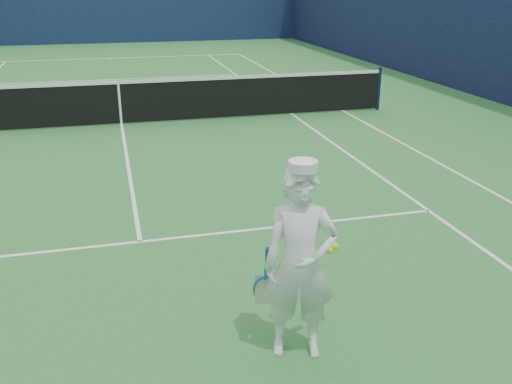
# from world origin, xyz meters

# --- Properties ---
(ground) EXTENTS (80.00, 80.00, 0.00)m
(ground) POSITION_xyz_m (0.00, 0.00, 0.00)
(ground) COLOR #2B7131
(ground) RESTS_ON ground
(court_markings) EXTENTS (11.03, 23.83, 0.01)m
(court_markings) POSITION_xyz_m (0.00, 0.00, 0.00)
(court_markings) COLOR white
(court_markings) RESTS_ON ground
(windscreen_fence) EXTENTS (20.12, 36.12, 4.00)m
(windscreen_fence) POSITION_xyz_m (0.00, 0.00, 2.00)
(windscreen_fence) COLOR #101C3D
(windscreen_fence) RESTS_ON ground
(tennis_net) EXTENTS (12.88, 0.09, 1.07)m
(tennis_net) POSITION_xyz_m (0.00, 0.00, 0.55)
(tennis_net) COLOR #141E4C
(tennis_net) RESTS_ON ground
(tennis_player) EXTENTS (0.73, 0.64, 1.80)m
(tennis_player) POSITION_xyz_m (1.23, -9.05, 0.88)
(tennis_player) COLOR white
(tennis_player) RESTS_ON ground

